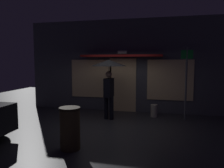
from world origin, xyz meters
TOP-DOWN VIEW (x-y plane):
  - ground_plane at (0.00, 0.00)m, footprint 18.00×18.00m
  - building_facade at (0.01, 2.34)m, footprint 8.23×1.00m
  - person_with_umbrella at (-0.24, 0.78)m, footprint 1.26×1.26m
  - street_sign_post at (2.42, 1.33)m, footprint 0.40×0.07m
  - sidewalk_bollard at (1.33, 1.52)m, footprint 0.25×0.25m
  - trash_bin at (-0.44, -2.07)m, footprint 0.50×0.50m

SIDE VIEW (x-z plane):
  - ground_plane at x=0.00m, z-range 0.00..0.00m
  - sidewalk_bollard at x=1.33m, z-range 0.00..0.46m
  - trash_bin at x=-0.44m, z-range 0.00..1.01m
  - street_sign_post at x=2.42m, z-range 0.17..2.73m
  - person_with_umbrella at x=-0.24m, z-range 0.68..2.82m
  - building_facade at x=0.01m, z-range -0.01..3.78m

